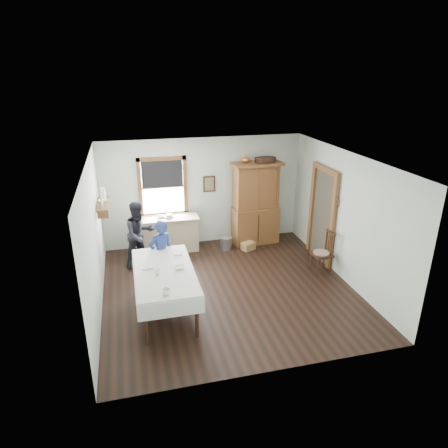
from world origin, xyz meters
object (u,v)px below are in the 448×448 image
object	(u,v)px
dining_table	(165,290)
spindle_chair	(322,252)
woman_blue	(161,256)
figure_dark	(140,237)
pail	(226,243)
work_counter	(168,234)
wicker_basket	(248,246)
china_hutch	(256,204)

from	to	relation	value
dining_table	spindle_chair	size ratio (longest dim) A/B	2.18
woman_blue	figure_dark	bearing A→B (deg)	-90.78
dining_table	pail	bearing A→B (deg)	53.39
work_counter	figure_dark	xyz separation A→B (m)	(-0.68, -0.66, 0.27)
wicker_basket	dining_table	bearing A→B (deg)	-136.27
china_hutch	work_counter	bearing A→B (deg)	175.24
work_counter	dining_table	bearing A→B (deg)	-96.29
china_hutch	figure_dark	xyz separation A→B (m)	(-2.94, -0.63, -0.34)
china_hutch	pail	bearing A→B (deg)	-168.32
dining_table	pail	world-z (taller)	dining_table
dining_table	china_hutch	bearing A→B (deg)	45.13
dining_table	woman_blue	xyz separation A→B (m)	(0.04, 0.96, 0.25)
china_hutch	figure_dark	world-z (taller)	china_hutch
spindle_chair	wicker_basket	world-z (taller)	spindle_chair
china_hutch	pail	distance (m)	1.25
woman_blue	dining_table	bearing A→B (deg)	66.60
wicker_basket	figure_dark	size ratio (longest dim) A/B	0.23
work_counter	spindle_chair	xyz separation A→B (m)	(3.15, -1.97, 0.05)
pail	figure_dark	distance (m)	2.21
figure_dark	china_hutch	bearing A→B (deg)	-15.35
work_counter	pail	distance (m)	1.47
spindle_chair	figure_dark	distance (m)	4.05
pail	dining_table	bearing A→B (deg)	-126.61
dining_table	woman_blue	size ratio (longest dim) A/B	1.57
work_counter	dining_table	xyz separation A→B (m)	(-0.35, -2.64, -0.02)
wicker_basket	figure_dark	xyz separation A→B (m)	(-2.63, -0.21, 0.61)
work_counter	figure_dark	world-z (taller)	figure_dark
dining_table	woman_blue	bearing A→B (deg)	87.69
wicker_basket	figure_dark	bearing A→B (deg)	-175.41
wicker_basket	woman_blue	world-z (taller)	woman_blue
wicker_basket	china_hutch	bearing A→B (deg)	53.68
spindle_chair	wicker_basket	distance (m)	1.97
pail	wicker_basket	bearing A→B (deg)	-19.85
china_hutch	spindle_chair	size ratio (longest dim) A/B	2.18
china_hutch	spindle_chair	world-z (taller)	china_hutch
work_counter	pail	world-z (taller)	work_counter
woman_blue	figure_dark	xyz separation A→B (m)	(-0.38, 1.02, 0.04)
work_counter	woman_blue	distance (m)	1.73
spindle_chair	woman_blue	bearing A→B (deg)	171.90
work_counter	spindle_chair	world-z (taller)	spindle_chair
wicker_basket	spindle_chair	bearing A→B (deg)	-51.56
china_hutch	woman_blue	size ratio (longest dim) A/B	1.58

